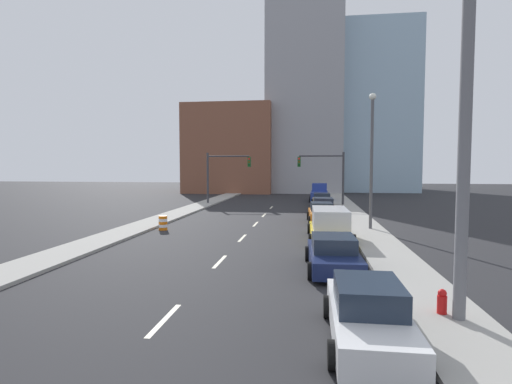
# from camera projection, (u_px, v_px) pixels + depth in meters

# --- Properties ---
(sidewalk_left) EXTENTS (2.37, 93.44, 0.15)m
(sidewalk_left) POSITION_uv_depth(u_px,v_px,m) (219.00, 199.00, 51.12)
(sidewalk_left) COLOR #9E9B93
(sidewalk_left) RESTS_ON ground
(sidewalk_right) EXTENTS (2.37, 93.44, 0.15)m
(sidewalk_right) POSITION_uv_depth(u_px,v_px,m) (340.00, 200.00, 49.07)
(sidewalk_right) COLOR #9E9B93
(sidewalk_right) RESTS_ON ground
(lane_stripe_at_7m) EXTENTS (0.16, 2.40, 0.01)m
(lane_stripe_at_7m) POSITION_uv_depth(u_px,v_px,m) (164.00, 320.00, 10.92)
(lane_stripe_at_7m) COLOR beige
(lane_stripe_at_7m) RESTS_ON ground
(lane_stripe_at_14m) EXTENTS (0.16, 2.40, 0.01)m
(lane_stripe_at_14m) POSITION_uv_depth(u_px,v_px,m) (220.00, 261.00, 17.63)
(lane_stripe_at_14m) COLOR beige
(lane_stripe_at_14m) RESTS_ON ground
(lane_stripe_at_20m) EXTENTS (0.16, 2.40, 0.01)m
(lane_stripe_at_20m) POSITION_uv_depth(u_px,v_px,m) (242.00, 238.00, 23.44)
(lane_stripe_at_20m) COLOR beige
(lane_stripe_at_20m) RESTS_ON ground
(lane_stripe_at_26m) EXTENTS (0.16, 2.40, 0.01)m
(lane_stripe_at_26m) POSITION_uv_depth(u_px,v_px,m) (256.00, 224.00, 29.14)
(lane_stripe_at_26m) COLOR beige
(lane_stripe_at_26m) RESTS_ON ground
(lane_stripe_at_31m) EXTENTS (0.16, 2.40, 0.01)m
(lane_stripe_at_31m) POSITION_uv_depth(u_px,v_px,m) (264.00, 215.00, 34.45)
(lane_stripe_at_31m) COLOR beige
(lane_stripe_at_31m) RESTS_ON ground
(lane_stripe_at_37m) EXTENTS (0.16, 2.40, 0.01)m
(lane_stripe_at_37m) POSITION_uv_depth(u_px,v_px,m) (271.00, 207.00, 40.95)
(lane_stripe_at_37m) COLOR beige
(lane_stripe_at_37m) RESTS_ON ground
(building_brick_left) EXTENTS (14.00, 16.00, 14.06)m
(building_brick_left) POSITION_uv_depth(u_px,v_px,m) (234.00, 150.00, 68.32)
(building_brick_left) COLOR brown
(building_brick_left) RESTS_ON ground
(building_office_center) EXTENTS (12.00, 20.00, 31.87)m
(building_office_center) POSITION_uv_depth(u_px,v_px,m) (305.00, 100.00, 70.11)
(building_office_center) COLOR #99999E
(building_office_center) RESTS_ON ground
(building_glass_right) EXTENTS (13.00, 20.00, 27.86)m
(building_glass_right) POSITION_uv_depth(u_px,v_px,m) (371.00, 113.00, 72.58)
(building_glass_right) COLOR #99B7CC
(building_glass_right) RESTS_ON ground
(traffic_signal_left) EXTENTS (4.98, 0.35, 5.74)m
(traffic_signal_left) POSITION_uv_depth(u_px,v_px,m) (221.00, 170.00, 44.21)
(traffic_signal_left) COLOR #38383D
(traffic_signal_left) RESTS_ON ground
(traffic_signal_right) EXTENTS (4.98, 0.35, 5.74)m
(traffic_signal_right) POSITION_uv_depth(u_px,v_px,m) (329.00, 170.00, 42.63)
(traffic_signal_right) COLOR #38383D
(traffic_signal_right) RESTS_ON ground
(utility_pole_right_near) EXTENTS (1.60, 0.32, 10.55)m
(utility_pole_right_near) POSITION_uv_depth(u_px,v_px,m) (465.00, 120.00, 10.27)
(utility_pole_right_near) COLOR slate
(utility_pole_right_near) RESTS_ON ground
(traffic_barrel) EXTENTS (0.56, 0.56, 0.95)m
(traffic_barrel) POSITION_uv_depth(u_px,v_px,m) (163.00, 223.00, 26.38)
(traffic_barrel) COLOR orange
(traffic_barrel) RESTS_ON ground
(street_lamp) EXTENTS (0.44, 0.44, 8.91)m
(street_lamp) POSITION_uv_depth(u_px,v_px,m) (372.00, 152.00, 25.81)
(street_lamp) COLOR #4C4C51
(street_lamp) RESTS_ON ground
(fire_hydrant) EXTENTS (0.26, 0.26, 0.84)m
(fire_hydrant) POSITION_uv_depth(u_px,v_px,m) (442.00, 304.00, 10.97)
(fire_hydrant) COLOR red
(fire_hydrant) RESTS_ON ground
(sedan_white) EXTENTS (2.02, 4.65, 1.47)m
(sedan_white) POSITION_uv_depth(u_px,v_px,m) (368.00, 315.00, 9.51)
(sedan_white) COLOR silver
(sedan_white) RESTS_ON ground
(sedan_navy) EXTENTS (2.33, 4.83, 1.41)m
(sedan_navy) POSITION_uv_depth(u_px,v_px,m) (333.00, 254.00, 16.14)
(sedan_navy) COLOR #141E47
(sedan_navy) RESTS_ON ground
(box_truck_yellow) EXTENTS (2.55, 6.12, 1.83)m
(box_truck_yellow) POSITION_uv_depth(u_px,v_px,m) (330.00, 225.00, 22.68)
(box_truck_yellow) COLOR gold
(box_truck_yellow) RESTS_ON ground
(sedan_orange) EXTENTS (2.20, 4.61, 1.52)m
(sedan_orange) POSITION_uv_depth(u_px,v_px,m) (321.00, 213.00, 29.90)
(sedan_orange) COLOR orange
(sedan_orange) RESTS_ON ground
(sedan_maroon) EXTENTS (2.24, 4.84, 1.42)m
(sedan_maroon) POSITION_uv_depth(u_px,v_px,m) (323.00, 206.00, 35.65)
(sedan_maroon) COLOR maroon
(sedan_maroon) RESTS_ON ground
(sedan_tan) EXTENTS (2.18, 4.66, 1.44)m
(sedan_tan) POSITION_uv_depth(u_px,v_px,m) (322.00, 200.00, 41.60)
(sedan_tan) COLOR tan
(sedan_tan) RESTS_ON ground
(pickup_truck_blue) EXTENTS (2.41, 5.83, 2.16)m
(pickup_truck_blue) POSITION_uv_depth(u_px,v_px,m) (319.00, 194.00, 48.51)
(pickup_truck_blue) COLOR navy
(pickup_truck_blue) RESTS_ON ground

